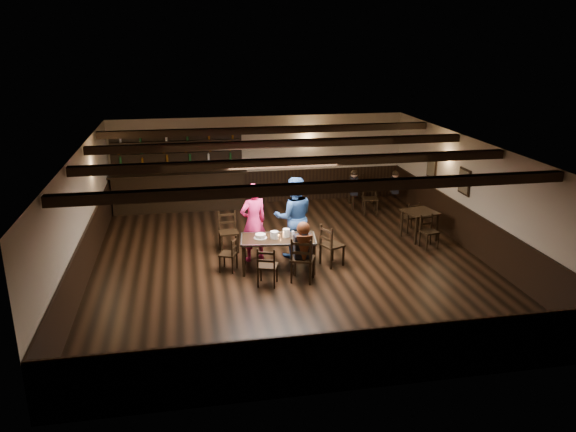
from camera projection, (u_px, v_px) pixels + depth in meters
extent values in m
plane|color=black|center=(290.00, 262.00, 13.03)|extent=(10.00, 10.00, 0.00)
cube|color=#C1B3A0|center=(260.00, 160.00, 17.29)|extent=(9.00, 0.02, 2.70)
cube|color=#C1B3A0|center=(355.00, 309.00, 7.94)|extent=(9.00, 0.02, 2.70)
cube|color=#C1B3A0|center=(81.00, 218.00, 11.84)|extent=(0.02, 10.00, 2.70)
cube|color=#C1B3A0|center=(475.00, 197.00, 13.40)|extent=(0.02, 10.00, 2.70)
cube|color=silver|center=(290.00, 148.00, 12.20)|extent=(9.00, 10.00, 0.02)
cube|color=black|center=(260.00, 187.00, 17.53)|extent=(9.00, 0.04, 1.00)
cube|color=black|center=(352.00, 360.00, 8.23)|extent=(9.00, 0.04, 1.00)
cube|color=black|center=(86.00, 256.00, 12.11)|extent=(0.04, 10.00, 1.00)
cube|color=black|center=(470.00, 230.00, 13.65)|extent=(0.04, 10.00, 1.00)
cube|color=black|center=(197.00, 146.00, 16.78)|extent=(0.90, 0.03, 1.00)
cube|color=black|center=(197.00, 146.00, 16.76)|extent=(0.80, 0.02, 0.90)
cube|color=black|center=(464.00, 182.00, 13.78)|extent=(0.03, 0.55, 0.65)
cube|color=#72664C|center=(464.00, 182.00, 13.78)|extent=(0.02, 0.45, 0.55)
cube|color=black|center=(432.00, 166.00, 15.57)|extent=(0.03, 0.55, 0.65)
cube|color=#72664C|center=(431.00, 166.00, 15.57)|extent=(0.02, 0.45, 0.55)
cube|color=black|center=(323.00, 187.00, 9.42)|extent=(8.90, 0.18, 0.18)
cube|color=black|center=(299.00, 162.00, 11.29)|extent=(8.90, 0.18, 0.18)
cube|color=black|center=(282.00, 144.00, 13.16)|extent=(8.90, 0.18, 0.18)
cube|color=black|center=(269.00, 130.00, 15.03)|extent=(8.90, 0.18, 0.18)
cube|color=black|center=(244.00, 261.00, 12.17)|extent=(0.07, 0.07, 0.71)
cube|color=black|center=(244.00, 249.00, 12.85)|extent=(0.07, 0.07, 0.71)
cube|color=black|center=(314.00, 260.00, 12.26)|extent=(0.07, 0.07, 0.71)
cube|color=black|center=(311.00, 248.00, 12.93)|extent=(0.07, 0.07, 0.71)
cube|color=black|center=(278.00, 239.00, 12.43)|extent=(1.75, 1.03, 0.04)
cube|color=#A5A8AD|center=(278.00, 233.00, 12.81)|extent=(1.65, 0.24, 0.05)
cube|color=#A5A8AD|center=(279.00, 245.00, 12.06)|extent=(1.65, 0.24, 0.05)
cube|color=#A5A8AD|center=(315.00, 238.00, 12.48)|extent=(0.13, 0.82, 0.05)
cube|color=#A5A8AD|center=(242.00, 240.00, 12.39)|extent=(0.13, 0.82, 0.05)
cube|color=black|center=(277.00, 273.00, 11.95)|extent=(0.04, 0.04, 0.41)
cube|color=black|center=(274.00, 279.00, 11.64)|extent=(0.04, 0.04, 0.41)
cube|color=black|center=(261.00, 272.00, 11.99)|extent=(0.04, 0.04, 0.41)
cube|color=black|center=(258.00, 278.00, 11.69)|extent=(0.04, 0.04, 0.41)
cube|color=black|center=(267.00, 266.00, 11.75)|extent=(0.51, 0.49, 0.04)
cube|color=black|center=(266.00, 259.00, 11.52)|extent=(0.39, 0.16, 0.43)
cube|color=black|center=(266.00, 261.00, 11.54)|extent=(0.34, 0.13, 0.05)
cube|color=black|center=(266.00, 253.00, 11.48)|extent=(0.34, 0.13, 0.05)
cube|color=black|center=(313.00, 267.00, 12.14)|extent=(0.05, 0.05, 0.48)
cube|color=black|center=(310.00, 274.00, 11.79)|extent=(0.05, 0.05, 0.48)
cube|color=black|center=(295.00, 266.00, 12.23)|extent=(0.05, 0.05, 0.48)
cube|color=black|center=(292.00, 273.00, 11.87)|extent=(0.05, 0.05, 0.48)
cube|color=black|center=(303.00, 259.00, 11.93)|extent=(0.61, 0.60, 0.04)
cube|color=black|center=(301.00, 251.00, 11.67)|extent=(0.45, 0.22, 0.50)
cube|color=black|center=(301.00, 253.00, 11.69)|extent=(0.38, 0.18, 0.06)
cube|color=black|center=(301.00, 244.00, 11.63)|extent=(0.38, 0.18, 0.06)
cube|color=black|center=(224.00, 259.00, 12.72)|extent=(0.04, 0.04, 0.38)
cube|color=black|center=(237.00, 260.00, 12.66)|extent=(0.04, 0.04, 0.38)
cube|color=black|center=(220.00, 265.00, 12.43)|extent=(0.04, 0.04, 0.38)
cube|color=black|center=(233.00, 266.00, 12.37)|extent=(0.04, 0.04, 0.38)
cube|color=black|center=(228.00, 254.00, 12.48)|extent=(0.47, 0.47, 0.03)
cube|color=black|center=(234.00, 246.00, 12.39)|extent=(0.17, 0.35, 0.39)
cube|color=black|center=(234.00, 248.00, 12.40)|extent=(0.14, 0.30, 0.04)
cube|color=black|center=(234.00, 241.00, 12.35)|extent=(0.14, 0.30, 0.04)
cube|color=black|center=(343.00, 256.00, 12.79)|extent=(0.05, 0.05, 0.46)
cube|color=black|center=(331.00, 260.00, 12.59)|extent=(0.05, 0.05, 0.46)
cube|color=black|center=(333.00, 251.00, 13.09)|extent=(0.05, 0.05, 0.46)
cube|color=black|center=(320.00, 254.00, 12.89)|extent=(0.05, 0.05, 0.46)
cube|color=black|center=(332.00, 245.00, 12.76)|extent=(0.58, 0.59, 0.04)
cube|color=black|center=(326.00, 237.00, 12.58)|extent=(0.22, 0.42, 0.48)
cube|color=black|center=(326.00, 239.00, 12.60)|extent=(0.19, 0.36, 0.05)
cube|color=black|center=(326.00, 231.00, 12.54)|extent=(0.19, 0.36, 0.05)
cube|color=black|center=(222.00, 246.00, 13.41)|extent=(0.04, 0.04, 0.47)
cube|color=black|center=(220.00, 240.00, 13.75)|extent=(0.04, 0.04, 0.47)
cube|color=black|center=(238.00, 244.00, 13.51)|extent=(0.04, 0.04, 0.47)
cube|color=black|center=(236.00, 239.00, 13.85)|extent=(0.04, 0.04, 0.47)
cube|color=black|center=(229.00, 232.00, 13.55)|extent=(0.49, 0.47, 0.04)
cube|color=black|center=(227.00, 220.00, 13.64)|extent=(0.46, 0.07, 0.49)
cube|color=black|center=(227.00, 222.00, 13.66)|extent=(0.39, 0.05, 0.05)
cube|color=black|center=(227.00, 215.00, 13.60)|extent=(0.39, 0.05, 0.05)
imported|color=#E7278A|center=(253.00, 222.00, 12.92)|extent=(0.79, 0.67, 1.85)
imported|color=navy|center=(294.00, 217.00, 13.13)|extent=(0.96, 0.76, 1.94)
cube|color=black|center=(301.00, 255.00, 12.04)|extent=(0.35, 0.35, 0.14)
cube|color=black|center=(303.00, 247.00, 11.84)|extent=(0.37, 0.22, 0.52)
cylinder|color=black|center=(303.00, 236.00, 11.77)|extent=(0.11, 0.37, 0.37)
sphere|color=#D8A384|center=(303.00, 229.00, 11.72)|extent=(0.23, 0.23, 0.23)
sphere|color=#3C190D|center=(303.00, 229.00, 11.68)|extent=(0.28, 0.28, 0.28)
cone|color=#3C190D|center=(304.00, 250.00, 11.72)|extent=(0.22, 0.22, 0.66)
cylinder|color=white|center=(260.00, 238.00, 12.42)|extent=(0.29, 0.29, 0.01)
cylinder|color=white|center=(260.00, 236.00, 12.41)|extent=(0.23, 0.23, 0.08)
cylinder|color=silver|center=(260.00, 236.00, 12.41)|extent=(0.25, 0.25, 0.04)
cylinder|color=white|center=(274.00, 235.00, 12.37)|extent=(0.17, 0.17, 0.16)
cylinder|color=white|center=(286.00, 233.00, 12.47)|extent=(0.16, 0.16, 0.18)
cylinder|color=#A5A8AD|center=(278.00, 236.00, 12.50)|extent=(0.05, 0.05, 0.03)
sphere|color=orange|center=(278.00, 235.00, 12.49)|extent=(0.03, 0.03, 0.03)
cylinder|color=silver|center=(294.00, 238.00, 12.33)|extent=(0.03, 0.03, 0.08)
cylinder|color=#A5A8AD|center=(295.00, 236.00, 12.39)|extent=(0.04, 0.04, 0.10)
cylinder|color=silver|center=(293.00, 233.00, 12.57)|extent=(0.06, 0.06, 0.10)
cube|color=maroon|center=(302.00, 238.00, 12.38)|extent=(0.36, 0.32, 0.00)
cube|color=#0D1141|center=(301.00, 235.00, 12.57)|extent=(0.32, 0.27, 0.00)
cube|color=black|center=(179.00, 192.00, 16.78)|extent=(3.84, 0.60, 1.10)
cube|color=black|center=(178.00, 173.00, 16.60)|extent=(4.04, 0.70, 0.05)
cube|color=black|center=(178.00, 172.00, 16.86)|extent=(3.84, 0.10, 2.20)
cube|color=black|center=(178.00, 165.00, 16.69)|extent=(3.74, 0.22, 0.03)
cube|color=black|center=(177.00, 153.00, 16.58)|extent=(3.74, 0.22, 0.03)
cube|color=black|center=(176.00, 141.00, 16.48)|extent=(3.74, 0.22, 0.03)
cube|color=black|center=(420.00, 212.00, 14.31)|extent=(0.91, 0.91, 0.04)
cube|color=black|center=(416.00, 231.00, 14.03)|extent=(0.05, 0.05, 0.71)
cube|color=black|center=(402.00, 224.00, 14.59)|extent=(0.05, 0.05, 0.71)
cube|color=black|center=(437.00, 228.00, 14.27)|extent=(0.05, 0.05, 0.71)
cube|color=black|center=(422.00, 221.00, 14.82)|extent=(0.05, 0.05, 0.71)
cube|color=black|center=(363.00, 184.00, 16.99)|extent=(0.98, 0.98, 0.04)
cube|color=black|center=(353.00, 199.00, 16.76)|extent=(0.05, 0.05, 0.71)
cube|color=black|center=(350.00, 193.00, 17.44)|extent=(0.05, 0.05, 0.71)
cube|color=black|center=(376.00, 199.00, 16.78)|extent=(0.05, 0.05, 0.71)
cube|color=black|center=(372.00, 192.00, 17.46)|extent=(0.05, 0.05, 0.71)
cube|color=black|center=(354.00, 186.00, 16.77)|extent=(0.28, 0.39, 0.52)
sphere|color=#D8A384|center=(354.00, 174.00, 16.66)|extent=(0.20, 0.20, 0.20)
sphere|color=black|center=(354.00, 173.00, 16.65)|extent=(0.21, 0.21, 0.21)
cube|color=black|center=(395.00, 185.00, 16.94)|extent=(0.25, 0.36, 0.47)
sphere|color=#D8A384|center=(395.00, 175.00, 16.84)|extent=(0.18, 0.18, 0.18)
sphere|color=black|center=(395.00, 174.00, 16.83)|extent=(0.19, 0.19, 0.19)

